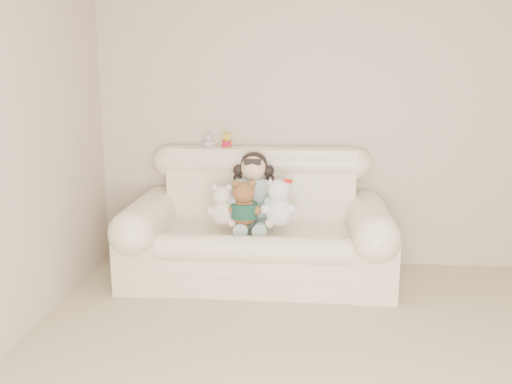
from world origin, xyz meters
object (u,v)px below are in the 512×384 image
object	(u,v)px
brown_teddy	(244,199)
cream_teddy	(222,201)
sofa	(257,218)
seated_child	(253,190)
white_cat	(279,197)

from	to	relation	value
brown_teddy	cream_teddy	world-z (taller)	brown_teddy
sofa	cream_teddy	world-z (taller)	sofa
sofa	seated_child	bearing A→B (deg)	114.30
brown_teddy	white_cat	bearing A→B (deg)	0.48
sofa	brown_teddy	xyz separation A→B (m)	(-0.09, -0.14, 0.19)
brown_teddy	cream_teddy	size ratio (longest dim) A/B	1.11
white_cat	cream_teddy	world-z (taller)	white_cat
sofa	white_cat	bearing A→B (deg)	-35.47
seated_child	brown_teddy	size ratio (longest dim) A/B	1.50
cream_teddy	white_cat	bearing A→B (deg)	8.76
seated_child	white_cat	xyz separation A→B (m)	(0.21, -0.21, -0.01)
seated_child	cream_teddy	size ratio (longest dim) A/B	1.67
sofa	seated_child	xyz separation A→B (m)	(-0.04, 0.08, 0.21)
white_cat	cream_teddy	size ratio (longest dim) A/B	1.19
seated_child	sofa	bearing A→B (deg)	-73.54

